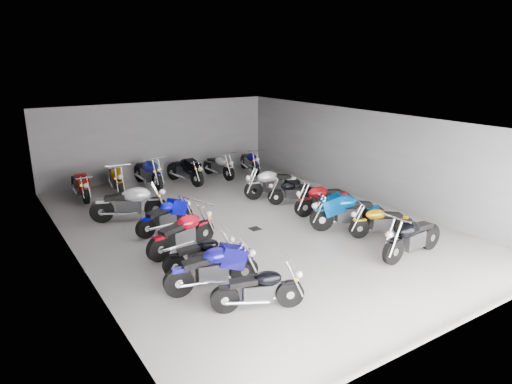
# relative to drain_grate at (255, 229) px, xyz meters

# --- Properties ---
(ground) EXTENTS (14.00, 14.00, 0.00)m
(ground) POSITION_rel_drain_grate_xyz_m (0.00, 0.50, -0.01)
(ground) COLOR #9A9792
(ground) RESTS_ON ground
(wall_back) EXTENTS (10.00, 0.10, 3.20)m
(wall_back) POSITION_rel_drain_grate_xyz_m (0.00, 7.50, 1.59)
(wall_back) COLOR slate
(wall_back) RESTS_ON ground
(wall_left) EXTENTS (0.10, 14.00, 3.20)m
(wall_left) POSITION_rel_drain_grate_xyz_m (-5.00, 0.50, 1.59)
(wall_left) COLOR slate
(wall_left) RESTS_ON ground
(wall_right) EXTENTS (0.10, 14.00, 3.20)m
(wall_right) POSITION_rel_drain_grate_xyz_m (5.00, 0.50, 1.59)
(wall_right) COLOR slate
(wall_right) RESTS_ON ground
(ceiling) EXTENTS (10.00, 14.00, 0.04)m
(ceiling) POSITION_rel_drain_grate_xyz_m (0.00, 0.50, 3.21)
(ceiling) COLOR black
(ceiling) RESTS_ON wall_back
(drain_grate) EXTENTS (0.32, 0.32, 0.01)m
(drain_grate) POSITION_rel_drain_grate_xyz_m (0.00, 0.00, 0.00)
(drain_grate) COLOR black
(drain_grate) RESTS_ON ground
(motorcycle_left_a) EXTENTS (1.83, 0.89, 0.85)m
(motorcycle_left_a) POSITION_rel_drain_grate_xyz_m (-2.41, -3.89, 0.46)
(motorcycle_left_a) COLOR black
(motorcycle_left_a) RESTS_ON ground
(motorcycle_left_b) EXTENTS (2.16, 0.58, 0.95)m
(motorcycle_left_b) POSITION_rel_drain_grate_xyz_m (-2.80, -2.64, 0.51)
(motorcycle_left_b) COLOR black
(motorcycle_left_b) RESTS_ON ground
(motorcycle_left_c) EXTENTS (1.85, 0.44, 0.81)m
(motorcycle_left_c) POSITION_rel_drain_grate_xyz_m (-2.61, -1.69, 0.44)
(motorcycle_left_c) COLOR black
(motorcycle_left_c) RESTS_ON ground
(motorcycle_left_d) EXTENTS (2.15, 0.73, 0.97)m
(motorcycle_left_d) POSITION_rel_drain_grate_xyz_m (-2.50, -0.37, 0.52)
(motorcycle_left_d) COLOR black
(motorcycle_left_d) RESTS_ON ground
(motorcycle_left_e) EXTENTS (1.96, 0.65, 0.88)m
(motorcycle_left_e) POSITION_rel_drain_grate_xyz_m (-2.31, 1.26, 0.47)
(motorcycle_left_e) COLOR black
(motorcycle_left_e) RESTS_ON ground
(motorcycle_left_f) EXTENTS (2.27, 1.05, 1.05)m
(motorcycle_left_f) POSITION_rel_drain_grate_xyz_m (-2.90, 2.75, 0.57)
(motorcycle_left_f) COLOR black
(motorcycle_left_f) RESTS_ON ground
(motorcycle_right_a) EXTENTS (2.26, 0.48, 0.99)m
(motorcycle_right_a) POSITION_rel_drain_grate_xyz_m (2.32, -3.86, 0.54)
(motorcycle_right_a) COLOR black
(motorcycle_right_a) RESTS_ON ground
(motorcycle_right_b) EXTENTS (1.82, 0.90, 0.85)m
(motorcycle_right_b) POSITION_rel_drain_grate_xyz_m (2.70, -2.47, 0.46)
(motorcycle_right_b) COLOR black
(motorcycle_right_b) RESTS_ON ground
(motorcycle_right_c) EXTENTS (2.18, 1.12, 1.03)m
(motorcycle_right_c) POSITION_rel_drain_grate_xyz_m (2.29, -1.52, 0.55)
(motorcycle_right_c) COLOR black
(motorcycle_right_c) RESTS_ON ground
(motorcycle_right_d) EXTENTS (2.15, 0.53, 0.95)m
(motorcycle_right_d) POSITION_rel_drain_grate_xyz_m (2.63, -0.05, 0.51)
(motorcycle_right_d) COLOR black
(motorcycle_right_d) RESTS_ON ground
(motorcycle_right_e) EXTENTS (1.74, 0.86, 0.81)m
(motorcycle_right_e) POSITION_rel_drain_grate_xyz_m (2.46, 1.35, 0.44)
(motorcycle_right_e) COLOR black
(motorcycle_right_e) RESTS_ON ground
(motorcycle_right_f) EXTENTS (2.24, 0.57, 0.99)m
(motorcycle_right_f) POSITION_rel_drain_grate_xyz_m (2.30, 2.39, 0.53)
(motorcycle_right_f) COLOR black
(motorcycle_right_f) RESTS_ON ground
(motorcycle_back_a) EXTENTS (0.42, 2.12, 0.93)m
(motorcycle_back_a) POSITION_rel_drain_grate_xyz_m (-3.69, 6.00, 0.50)
(motorcycle_back_a) COLOR black
(motorcycle_back_a) RESTS_ON ground
(motorcycle_back_b) EXTENTS (0.53, 2.26, 1.00)m
(motorcycle_back_b) POSITION_rel_drain_grate_xyz_m (-2.34, 6.09, 0.54)
(motorcycle_back_b) COLOR black
(motorcycle_back_b) RESTS_ON ground
(motorcycle_back_c) EXTENTS (0.52, 2.40, 1.05)m
(motorcycle_back_c) POSITION_rel_drain_grate_xyz_m (-1.00, 6.28, 0.57)
(motorcycle_back_c) COLOR black
(motorcycle_back_c) RESTS_ON ground
(motorcycle_back_d) EXTENTS (0.69, 2.25, 1.00)m
(motorcycle_back_d) POSITION_rel_drain_grate_xyz_m (0.42, 5.89, 0.54)
(motorcycle_back_d) COLOR black
(motorcycle_back_d) RESTS_ON ground
(motorcycle_back_e) EXTENTS (0.49, 2.12, 0.93)m
(motorcycle_back_e) POSITION_rel_drain_grate_xyz_m (2.03, 6.01, 0.50)
(motorcycle_back_e) COLOR black
(motorcycle_back_e) RESTS_ON ground
(motorcycle_back_f) EXTENTS (0.56, 2.03, 0.90)m
(motorcycle_back_f) POSITION_rel_drain_grate_xyz_m (3.65, 6.07, 0.49)
(motorcycle_back_f) COLOR black
(motorcycle_back_f) RESTS_ON ground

